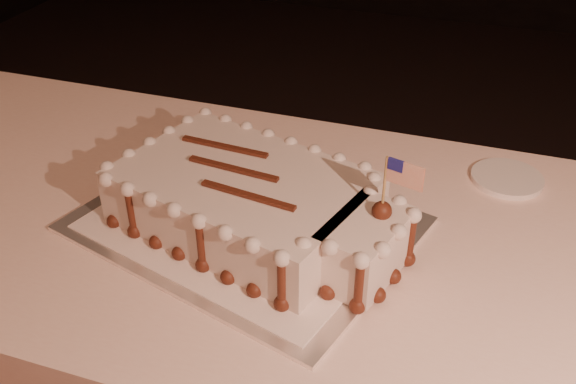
% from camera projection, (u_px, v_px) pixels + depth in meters
% --- Properties ---
extents(cake_board, '(0.64, 0.55, 0.01)m').
position_uv_depth(cake_board, '(245.00, 224.00, 1.12)').
color(cake_board, white).
rests_on(cake_board, banquet_table).
extents(doily, '(0.57, 0.49, 0.00)m').
position_uv_depth(doily, '(245.00, 222.00, 1.12)').
color(doily, white).
rests_on(doily, cake_board).
extents(sheet_cake, '(0.54, 0.39, 0.21)m').
position_uv_depth(sheet_cake, '(257.00, 204.00, 1.08)').
color(sheet_cake, silver).
rests_on(sheet_cake, doily).
extents(side_plate, '(0.14, 0.14, 0.01)m').
position_uv_depth(side_plate, '(507.00, 178.00, 1.24)').
color(side_plate, white).
rests_on(side_plate, banquet_table).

